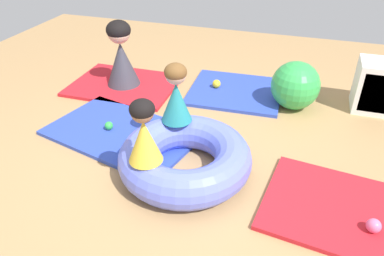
% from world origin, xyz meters
% --- Properties ---
extents(ground_plane, '(8.00, 8.00, 0.00)m').
position_xyz_m(ground_plane, '(0.00, 0.00, 0.00)').
color(ground_plane, tan).
extents(gym_mat_far_right, '(1.14, 1.04, 0.04)m').
position_xyz_m(gym_mat_far_right, '(0.15, 1.54, 0.02)').
color(gym_mat_far_right, '#2D47B7').
rests_on(gym_mat_far_right, ground).
extents(gym_mat_near_right, '(1.63, 1.11, 0.04)m').
position_xyz_m(gym_mat_near_right, '(1.54, -0.23, 0.02)').
color(gym_mat_near_right, red).
rests_on(gym_mat_near_right, ground).
extents(gym_mat_front, '(1.67, 1.25, 0.04)m').
position_xyz_m(gym_mat_front, '(-0.76, 0.26, 0.02)').
color(gym_mat_front, '#2D47B7').
rests_on(gym_mat_front, ground).
extents(gym_mat_far_left, '(1.31, 1.01, 0.04)m').
position_xyz_m(gym_mat_far_left, '(-1.25, 1.29, 0.02)').
color(gym_mat_far_left, red).
rests_on(gym_mat_far_left, ground).
extents(inflatable_cushion, '(1.15, 1.15, 0.32)m').
position_xyz_m(inflatable_cushion, '(0.05, -0.12, 0.16)').
color(inflatable_cushion, '#6070E5').
rests_on(inflatable_cushion, ground).
extents(child_in_teal, '(0.38, 0.38, 0.55)m').
position_xyz_m(child_in_teal, '(-0.14, 0.21, 0.59)').
color(child_in_teal, teal).
rests_on(child_in_teal, inflatable_cushion).
extents(child_in_yellow, '(0.35, 0.35, 0.53)m').
position_xyz_m(child_in_yellow, '(-0.16, -0.43, 0.58)').
color(child_in_yellow, yellow).
rests_on(child_in_yellow, inflatable_cushion).
extents(adult_seated, '(0.52, 0.52, 0.81)m').
position_xyz_m(adult_seated, '(-1.25, 1.29, 0.43)').
color(adult_seated, '#383842').
rests_on(adult_seated, gym_mat_far_left).
extents(play_ball_blue, '(0.07, 0.07, 0.07)m').
position_xyz_m(play_ball_blue, '(-0.22, 0.47, 0.08)').
color(play_ball_blue, blue).
rests_on(play_ball_blue, gym_mat_front).
extents(play_ball_yellow, '(0.10, 0.10, 0.10)m').
position_xyz_m(play_ball_yellow, '(-0.09, 1.53, 0.09)').
color(play_ball_yellow, yellow).
rests_on(play_ball_yellow, gym_mat_far_right).
extents(play_ball_pink, '(0.10, 0.10, 0.10)m').
position_xyz_m(play_ball_pink, '(1.55, -0.38, 0.09)').
color(play_ball_pink, pink).
rests_on(play_ball_pink, gym_mat_near_right).
extents(play_ball_green, '(0.09, 0.09, 0.09)m').
position_xyz_m(play_ball_green, '(-0.90, 0.26, 0.08)').
color(play_ball_green, green).
rests_on(play_ball_green, gym_mat_front).
extents(exercise_ball_large, '(0.54, 0.54, 0.54)m').
position_xyz_m(exercise_ball_large, '(0.85, 1.39, 0.27)').
color(exercise_ball_large, green).
rests_on(exercise_ball_large, ground).
extents(storage_cube, '(0.44, 0.44, 0.56)m').
position_xyz_m(storage_cube, '(1.71, 1.61, 0.28)').
color(storage_cube, white).
rests_on(storage_cube, ground).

